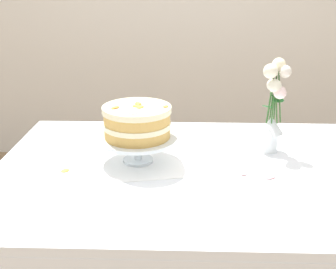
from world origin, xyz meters
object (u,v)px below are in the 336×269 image
Objects in this scene: cake_stand at (138,141)px; flower_vase at (273,106)px; dining_table at (188,193)px; layer_cake at (137,122)px.

cake_stand is 0.53m from flower_vase.
flower_vase reaches higher than dining_table.
flower_vase reaches higher than layer_cake.
dining_table is 3.84× the size of flower_vase.
flower_vase is at bearing 13.29° from layer_cake.
dining_table is 0.32m from layer_cake.
dining_table is at bearing -19.12° from layer_cake.
cake_stand is at bearing 160.87° from dining_table.
dining_table is at bearing -150.05° from flower_vase.
cake_stand is 1.18× the size of layer_cake.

